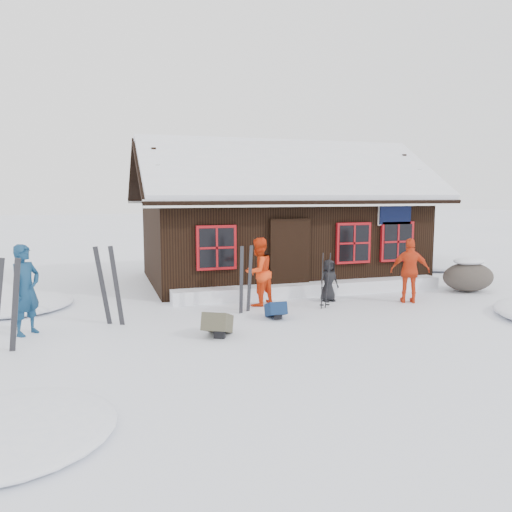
% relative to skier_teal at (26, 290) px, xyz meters
% --- Properties ---
extents(ground, '(120.00, 120.00, 0.00)m').
position_rel_skier_teal_xyz_m(ground, '(5.33, -0.42, -0.88)').
color(ground, white).
rests_on(ground, ground).
extents(mountain_hut, '(8.90, 6.09, 4.42)m').
position_rel_skier_teal_xyz_m(mountain_hut, '(6.83, 4.56, 0.69)').
color(mountain_hut, black).
rests_on(mountain_hut, ground).
extents(snow_drift, '(7.60, 0.60, 0.35)m').
position_rel_skier_teal_xyz_m(snow_drift, '(6.83, 1.83, -0.71)').
color(snow_drift, white).
rests_on(snow_drift, ground).
extents(snow_mounds, '(20.60, 13.20, 0.48)m').
position_rel_skier_teal_xyz_m(snow_mounds, '(6.98, 1.45, -0.88)').
color(snow_mounds, white).
rests_on(snow_mounds, ground).
extents(skier_teal, '(0.74, 0.76, 1.76)m').
position_rel_skier_teal_xyz_m(skier_teal, '(0.00, 0.00, 0.00)').
color(skier_teal, navy).
rests_on(skier_teal, ground).
extents(skier_orange_left, '(1.01, 0.94, 1.66)m').
position_rel_skier_teal_xyz_m(skier_orange_left, '(5.05, 1.07, -0.05)').
color(skier_orange_left, red).
rests_on(skier_orange_left, ground).
extents(skier_orange_right, '(1.03, 0.77, 1.62)m').
position_rel_skier_teal_xyz_m(skier_orange_right, '(8.75, 0.22, -0.07)').
color(skier_orange_right, red).
rests_on(skier_orange_right, ground).
extents(skier_crouched, '(0.57, 0.41, 1.07)m').
position_rel_skier_teal_xyz_m(skier_crouched, '(6.89, 0.98, -0.35)').
color(skier_crouched, black).
rests_on(skier_crouched, ground).
extents(boulder, '(1.46, 1.10, 0.85)m').
position_rel_skier_teal_xyz_m(boulder, '(11.18, 0.99, -0.45)').
color(boulder, '#4A423B').
rests_on(boulder, ground).
extents(ski_pair_left, '(0.58, 0.17, 1.70)m').
position_rel_skier_teal_xyz_m(ski_pair_left, '(-0.17, -1.09, -0.08)').
color(ski_pair_left, black).
rests_on(ski_pair_left, ground).
extents(ski_pair_mid, '(0.59, 0.22, 1.70)m').
position_rel_skier_teal_xyz_m(ski_pair_mid, '(1.56, 0.29, -0.08)').
color(ski_pair_mid, black).
rests_on(ski_pair_mid, ground).
extents(ski_pair_right, '(0.39, 0.21, 1.59)m').
position_rel_skier_teal_xyz_m(ski_pair_right, '(4.56, 0.51, -0.14)').
color(ski_pair_right, black).
rests_on(ski_pair_right, ground).
extents(ski_poles, '(0.25, 0.12, 1.37)m').
position_rel_skier_teal_xyz_m(ski_poles, '(6.46, 0.30, -0.23)').
color(ski_poles, black).
rests_on(ski_poles, ground).
extents(backpack_blue, '(0.40, 0.52, 0.27)m').
position_rel_skier_teal_xyz_m(backpack_blue, '(5.02, -0.28, -0.74)').
color(backpack_blue, '#11254A').
rests_on(backpack_blue, ground).
extents(backpack_olive, '(0.72, 0.78, 0.34)m').
position_rel_skier_teal_xyz_m(backpack_olive, '(3.49, -1.21, -0.71)').
color(backpack_olive, '#464332').
rests_on(backpack_olive, ground).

